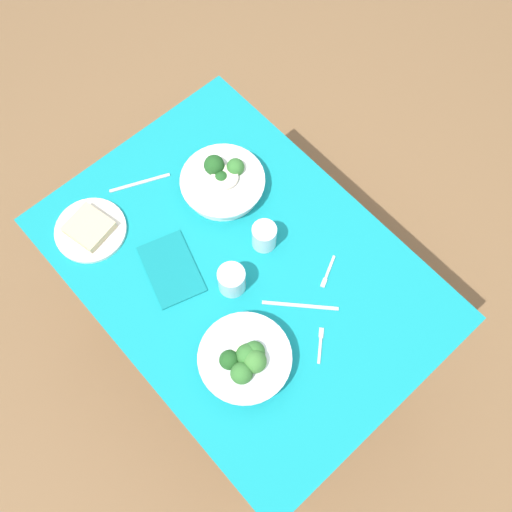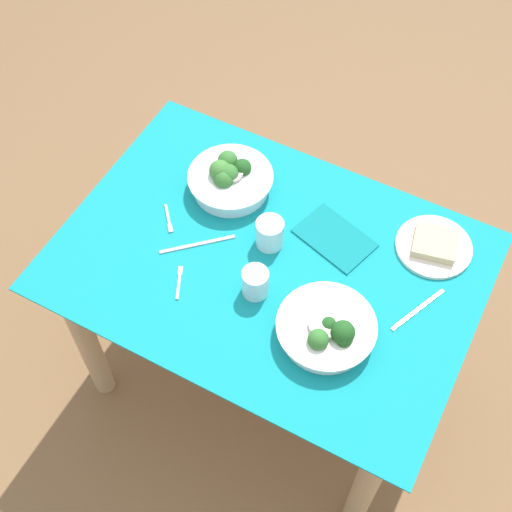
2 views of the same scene
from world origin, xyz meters
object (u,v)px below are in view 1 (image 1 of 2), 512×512
at_px(bread_side_plate, 90,229).
at_px(napkin_folded_upper, 171,269).
at_px(table_knife_left, 140,183).
at_px(fork_by_near_bowl, 328,273).
at_px(broccoli_bowl_far, 245,360).
at_px(broccoli_bowl_near, 223,181).
at_px(table_knife_right, 300,306).
at_px(water_glass_side, 264,236).
at_px(fork_by_far_bowl, 320,344).
at_px(water_glass_center, 232,280).

xyz_separation_m(bread_side_plate, napkin_folded_upper, (-0.26, -0.10, -0.01)).
relative_size(bread_side_plate, table_knife_left, 1.11).
bearing_deg(table_knife_left, fork_by_near_bowl, -46.30).
height_order(broccoli_bowl_far, broccoli_bowl_near, broccoli_bowl_far).
height_order(bread_side_plate, table_knife_right, bread_side_plate).
xyz_separation_m(water_glass_side, napkin_folded_upper, (0.12, 0.26, -0.04)).
distance_m(broccoli_bowl_near, fork_by_far_bowl, 0.58).
height_order(fork_by_near_bowl, napkin_folded_upper, napkin_folded_upper).
relative_size(fork_by_near_bowl, table_knife_right, 0.46).
relative_size(table_knife_left, napkin_folded_upper, 0.91).
distance_m(broccoli_bowl_near, table_knife_right, 0.45).
relative_size(water_glass_center, fork_by_near_bowl, 0.89).
height_order(table_knife_left, table_knife_right, same).
height_order(water_glass_center, table_knife_right, water_glass_center).
bearing_deg(bread_side_plate, broccoli_bowl_near, -110.76).
bearing_deg(bread_side_plate, napkin_folded_upper, -158.65).
xyz_separation_m(bread_side_plate, water_glass_center, (-0.42, -0.20, 0.03)).
bearing_deg(table_knife_left, broccoli_bowl_near, -21.01).
bearing_deg(fork_by_far_bowl, bread_side_plate, 69.84).
xyz_separation_m(broccoli_bowl_near, napkin_folded_upper, (-0.11, 0.30, -0.03)).
height_order(water_glass_center, water_glass_side, water_glass_center).
height_order(broccoli_bowl_far, fork_by_far_bowl, broccoli_bowl_far).
relative_size(broccoli_bowl_near, bread_side_plate, 1.21).
height_order(bread_side_plate, fork_by_near_bowl, bread_side_plate).
height_order(table_knife_right, napkin_folded_upper, napkin_folded_upper).
distance_m(water_glass_side, table_knife_right, 0.23).
xyz_separation_m(broccoli_bowl_far, bread_side_plate, (0.61, 0.08, -0.03)).
bearing_deg(water_glass_center, napkin_folded_upper, 32.19).
relative_size(fork_by_far_bowl, table_knife_left, 0.44).
height_order(water_glass_side, table_knife_left, water_glass_side).
bearing_deg(broccoli_bowl_far, water_glass_center, -32.04).
bearing_deg(napkin_folded_upper, table_knife_left, -20.47).
xyz_separation_m(water_glass_side, table_knife_right, (-0.22, 0.06, -0.04)).
xyz_separation_m(table_knife_left, napkin_folded_upper, (-0.29, 0.11, 0.00)).
relative_size(bread_side_plate, fork_by_far_bowl, 2.55).
bearing_deg(water_glass_side, napkin_folded_upper, 65.70).
height_order(fork_by_far_bowl, table_knife_left, same).
xyz_separation_m(broccoli_bowl_far, table_knife_left, (0.65, -0.13, -0.04)).
distance_m(broccoli_bowl_far, napkin_folded_upper, 0.36).
relative_size(bread_side_plate, fork_by_near_bowl, 2.16).
height_order(bread_side_plate, napkin_folded_upper, bread_side_plate).
xyz_separation_m(broccoli_bowl_far, water_glass_center, (0.20, -0.12, 0.00)).
xyz_separation_m(broccoli_bowl_near, table_knife_right, (-0.44, 0.09, -0.03)).
bearing_deg(water_glass_side, fork_by_near_bowl, -160.26).
bearing_deg(fork_by_far_bowl, table_knife_left, 53.60).
relative_size(broccoli_bowl_near, napkin_folded_upper, 1.22).
xyz_separation_m(bread_side_plate, table_knife_left, (0.03, -0.21, -0.01)).
bearing_deg(water_glass_side, bread_side_plate, 43.80).
distance_m(table_knife_left, table_knife_right, 0.63).
bearing_deg(table_knife_right, water_glass_side, 122.31).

